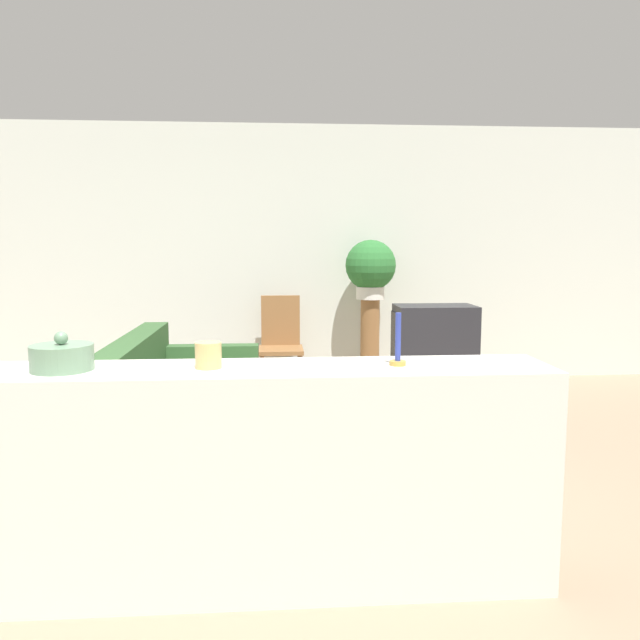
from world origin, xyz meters
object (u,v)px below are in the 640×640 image
wooden_chair (281,340)px  potted_plant (371,267)px  television (434,337)px  couch (183,408)px  decorative_bowl (62,357)px

wooden_chair → potted_plant: size_ratio=1.56×
television → potted_plant: size_ratio=1.14×
television → potted_plant: (-0.38, 1.09, 0.56)m
television → wooden_chair: (-1.30, 1.07, -0.17)m
wooden_chair → television: bearing=-39.6°
couch → television: bearing=19.7°
couch → decorative_bowl: size_ratio=7.73×
couch → television: size_ratio=2.81×
wooden_chair → decorative_bowl: 3.83m
wooden_chair → decorative_bowl: bearing=-104.2°
television → wooden_chair: size_ratio=0.73×
decorative_bowl → couch: bearing=83.9°
decorative_bowl → wooden_chair: bearing=75.8°
wooden_chair → decorative_bowl: (-0.93, -3.68, 0.51)m
couch → potted_plant: bearing=47.8°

